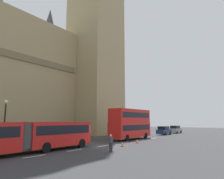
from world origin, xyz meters
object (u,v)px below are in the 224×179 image
(double_decker_bus, at_px, (131,123))
(articulated_bus, at_px, (21,135))
(sedan_lead, at_px, (164,131))
(traffic_cone_middle, at_px, (122,144))
(sedan_trailing, at_px, (175,129))
(pedestrian_near_cones, at_px, (111,142))
(traffic_cone_east, at_px, (137,141))
(traffic_cone_west, at_px, (111,146))
(street_lamp, at_px, (5,120))

(double_decker_bus, bearing_deg, articulated_bus, -179.99)
(sedan_lead, distance_m, traffic_cone_middle, 22.99)
(sedan_trailing, xyz_separation_m, pedestrian_near_cones, (-34.18, -5.90, -0.00))
(traffic_cone_middle, xyz_separation_m, traffic_cone_east, (4.35, 0.52, 0.00))
(double_decker_bus, height_order, pedestrian_near_cones, double_decker_bus)
(sedan_trailing, relative_size, pedestrian_near_cones, 2.60)
(traffic_cone_west, height_order, traffic_cone_east, same)
(traffic_cone_middle, height_order, traffic_cone_east, same)
(street_lamp, bearing_deg, sedan_lead, -7.76)
(sedan_lead, distance_m, sedan_trailing, 7.55)
(traffic_cone_middle, bearing_deg, street_lamp, 138.03)
(traffic_cone_west, relative_size, traffic_cone_middle, 1.00)
(sedan_trailing, bearing_deg, double_decker_bus, -179.29)
(traffic_cone_west, xyz_separation_m, traffic_cone_middle, (1.87, -0.18, 0.00))
(articulated_bus, xyz_separation_m, pedestrian_near_cones, (6.23, -5.63, -0.83))
(articulated_bus, distance_m, sedan_lead, 32.87)
(traffic_cone_middle, distance_m, street_lamp, 13.37)
(sedan_lead, relative_size, pedestrian_near_cones, 2.60)
(sedan_trailing, bearing_deg, traffic_cone_east, -171.22)
(articulated_bus, distance_m, street_lamp, 4.73)
(articulated_bus, bearing_deg, sedan_trailing, 0.38)
(traffic_cone_middle, bearing_deg, double_decker_bus, 25.91)
(traffic_cone_east, distance_m, pedestrian_near_cones, 8.64)
(sedan_lead, height_order, street_lamp, street_lamp)
(articulated_bus, height_order, sedan_trailing, articulated_bus)
(sedan_trailing, distance_m, pedestrian_near_cones, 34.68)
(traffic_cone_west, xyz_separation_m, traffic_cone_east, (6.22, 0.34, 0.00))
(sedan_trailing, xyz_separation_m, street_lamp, (-39.85, 4.24, 2.14))
(sedan_lead, xyz_separation_m, street_lamp, (-32.29, 4.40, 2.14))
(articulated_bus, xyz_separation_m, traffic_cone_west, (8.41, -4.06, -1.46))
(pedestrian_near_cones, bearing_deg, sedan_trailing, 9.79)
(sedan_trailing, bearing_deg, traffic_cone_west, -172.31)
(articulated_bus, bearing_deg, traffic_cone_east, -14.24)
(traffic_cone_middle, relative_size, traffic_cone_east, 1.00)
(sedan_trailing, distance_m, traffic_cone_middle, 30.47)
(double_decker_bus, relative_size, traffic_cone_east, 15.94)
(traffic_cone_east, bearing_deg, pedestrian_near_cones, -167.15)
(articulated_bus, xyz_separation_m, double_decker_bus, (19.01, 0.00, 0.96))
(double_decker_bus, distance_m, pedestrian_near_cones, 14.08)
(street_lamp, xyz_separation_m, pedestrian_near_cones, (5.67, -10.14, -2.14))
(sedan_lead, bearing_deg, sedan_trailing, 1.22)
(double_decker_bus, xyz_separation_m, street_lamp, (-18.45, 4.50, 0.35))
(double_decker_bus, relative_size, pedestrian_near_cones, 5.47)
(pedestrian_near_cones, bearing_deg, street_lamp, 119.21)
(traffic_cone_east, bearing_deg, articulated_bus, 165.76)
(sedan_lead, bearing_deg, double_decker_bus, -179.57)
(articulated_bus, xyz_separation_m, sedan_trailing, (40.41, 0.27, -0.83))
(double_decker_bus, relative_size, sedan_trailing, 2.10)
(double_decker_bus, bearing_deg, pedestrian_near_cones, -156.22)
(sedan_lead, relative_size, traffic_cone_middle, 7.59)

